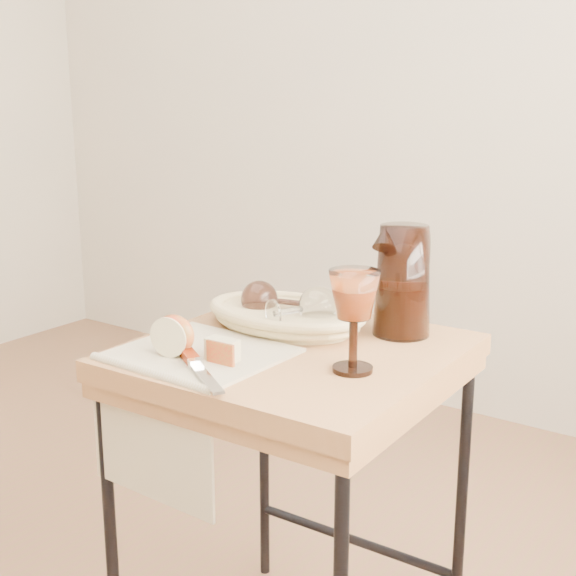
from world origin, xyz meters
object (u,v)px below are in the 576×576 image
Objects in this scene: goblet_lying_b at (299,309)px; apple_half at (175,334)px; tea_towel at (201,353)px; bread_basket at (286,318)px; pitcher at (403,281)px; side_table at (294,517)px; wine_goblet at (354,321)px; goblet_lying_a at (279,301)px; table_knife at (197,365)px.

goblet_lying_b is 0.27m from apple_half.
tea_towel is 0.23m from goblet_lying_b.
pitcher is at bearing 23.76° from bread_basket.
goblet_lying_b is at bearing 116.74° from side_table.
apple_half reaches higher than side_table.
tea_towel reaches higher than side_table.
pitcher is 0.24m from wine_goblet.
goblet_lying_b is 1.64× the size of apple_half.
tea_towel is 1.12× the size of pitcher.
goblet_lying_a is 0.49× the size of pitcher.
goblet_lying_a is (-0.11, 0.10, 0.42)m from side_table.
pitcher is 3.23× the size of apple_half.
goblet_lying_b is 0.51× the size of pitcher.
tea_towel is 0.06m from apple_half.
goblet_lying_a is 0.54× the size of table_knife.
side_table is 0.53m from pitcher.
pitcher is (0.16, 0.12, 0.06)m from goblet_lying_b.
side_table is at bearing 124.73° from goblet_lying_a.
tea_towel is 0.24m from goblet_lying_a.
side_table is 0.47m from apple_half.
wine_goblet is at bearing -17.92° from side_table.
tea_towel is at bearing -101.45° from bread_basket.
goblet_lying_a is 0.31m from wine_goblet.
table_knife is at bearing -50.89° from tea_towel.
wine_goblet is 0.33m from apple_half.
apple_half is (-0.28, -0.36, -0.07)m from pitcher.
table_knife is (-0.02, -0.28, -0.04)m from goblet_lying_b.
goblet_lying_a is at bearing 90.05° from goblet_lying_b.
wine_goblet is (0.19, -0.12, 0.04)m from goblet_lying_b.
side_table is 0.40m from bread_basket.
pitcher reaches higher than goblet_lying_a.
side_table is 2.80× the size of pitcher.
bread_basket is 1.31× the size of table_knife.
table_knife is at bearing -35.44° from apple_half.
goblet_lying_b is 0.23m from wine_goblet.
pitcher reaches higher than side_table.
goblet_lying_b is (0.05, -0.02, 0.03)m from bread_basket.
apple_half is (-0.03, -0.03, 0.04)m from tea_towel.
bread_basket is at bearing 150.14° from wine_goblet.
wine_goblet reaches higher than goblet_lying_a.
pitcher reaches higher than wine_goblet.
tea_towel is 0.23m from bread_basket.
bread_basket is (-0.08, 0.09, 0.39)m from side_table.
goblet_lying_b is 0.29m from table_knife.
table_knife reaches higher than tea_towel.
pitcher reaches higher than table_knife.
goblet_lying_b is (0.08, 0.21, 0.05)m from tea_towel.
apple_half is at bearing -107.04° from bread_basket.
goblet_lying_b reaches higher than apple_half.
wine_goblet is (0.24, -0.14, 0.07)m from bread_basket.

